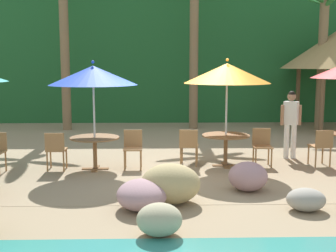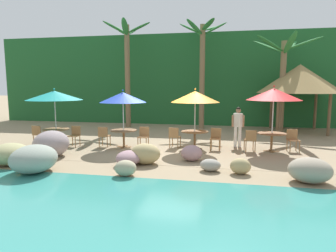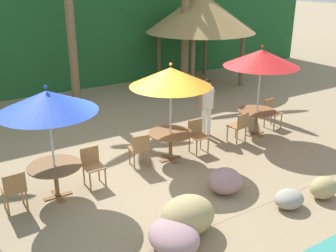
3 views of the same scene
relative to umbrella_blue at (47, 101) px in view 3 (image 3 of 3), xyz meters
name	(u,v)px [view 3 (image 3 of 3)]	position (x,y,z in m)	size (l,w,h in m)	color
ground_plane	(142,172)	(2.04, 0.03, -2.11)	(120.00, 120.00, 0.00)	#937F60
terrace_deck	(142,172)	(2.04, 0.03, -2.11)	(18.00, 5.20, 0.01)	#937F60
foliage_backdrop	(29,14)	(2.04, 9.03, 0.89)	(28.00, 2.40, 6.00)	#1E5628
umbrella_blue	(47,101)	(0.00, 0.00, 0.00)	(1.95, 1.95, 2.44)	silver
dining_table_blue	(55,171)	(0.00, 0.00, -1.50)	(1.10, 1.10, 0.74)	brown
chair_blue_seaward	(92,163)	(0.85, 0.11, -1.60)	(0.43, 0.43, 0.87)	#9E7042
chair_blue_inland	(14,189)	(-0.85, -0.12, -1.60)	(0.43, 0.44, 0.87)	#9E7042
umbrella_orange	(171,77)	(2.99, 0.24, 0.04)	(1.97, 1.97, 2.49)	silver
dining_table_orange	(170,137)	(2.99, 0.24, -1.50)	(1.10, 1.10, 0.74)	brown
chair_orange_seaward	(197,134)	(3.84, 0.28, -1.60)	(0.45, 0.45, 0.87)	#9E7042
chair_orange_inland	(140,148)	(2.13, 0.28, -1.60)	(0.48, 0.48, 0.87)	#9E7042
umbrella_red	(261,58)	(6.03, 0.34, 0.15)	(2.10, 2.10, 2.61)	silver
dining_table_red	(257,115)	(6.03, 0.34, -1.50)	(1.10, 1.10, 0.74)	brown
chair_red_seaward	(271,111)	(6.86, 0.55, -1.60)	(0.48, 0.48, 0.87)	#9E7042
chair_red_inland	(240,125)	(5.20, 0.15, -1.60)	(0.47, 0.48, 0.87)	#9E7042
palapa_hut	(201,13)	(8.19, 6.03, 0.86)	(4.58, 4.58, 3.78)	brown
waiter_in_white	(207,103)	(4.74, 1.04, -1.13)	(0.52, 0.35, 1.70)	white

